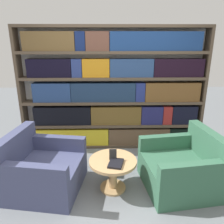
{
  "coord_description": "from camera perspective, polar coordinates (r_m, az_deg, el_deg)",
  "views": [
    {
      "loc": [
        -0.09,
        -2.44,
        1.97
      ],
      "look_at": [
        -0.03,
        0.71,
        0.93
      ],
      "focal_mm": 35.0,
      "sensor_mm": 36.0,
      "label": 1
    }
  ],
  "objects": [
    {
      "name": "ground_plane",
      "position": [
        3.13,
        0.82,
        -20.62
      ],
      "size": [
        14.0,
        14.0,
        0.0
      ],
      "primitive_type": "plane",
      "color": "slate"
    },
    {
      "name": "bookshelf",
      "position": [
        4.0,
        0.61,
        5.43
      ],
      "size": [
        3.33,
        0.3,
        2.21
      ],
      "color": "silver",
      "rests_on": "ground_plane"
    },
    {
      "name": "armchair_left",
      "position": [
        3.23,
        -17.65,
        -14.31
      ],
      "size": [
        1.05,
        1.04,
        0.81
      ],
      "rotation": [
        0.0,
        0.0,
        1.42
      ],
      "color": "#42476B",
      "rests_on": "ground_plane"
    },
    {
      "name": "armchair_right",
      "position": [
        3.26,
        17.84,
        -13.92
      ],
      "size": [
        1.05,
        1.03,
        0.81
      ],
      "rotation": [
        0.0,
        0.0,
        -1.43
      ],
      "color": "#336047",
      "rests_on": "ground_plane"
    },
    {
      "name": "coffee_table",
      "position": [
        3.04,
        0.23,
        -14.47
      ],
      "size": [
        0.64,
        0.64,
        0.45
      ],
      "color": "tan",
      "rests_on": "ground_plane"
    },
    {
      "name": "table_sign",
      "position": [
        2.94,
        0.24,
        -11.24
      ],
      "size": [
        0.1,
        0.06,
        0.16
      ],
      "color": "black",
      "rests_on": "coffee_table"
    },
    {
      "name": "stray_book",
      "position": [
        2.87,
        1.01,
        -13.28
      ],
      "size": [
        0.22,
        0.27,
        0.03
      ],
      "color": "black",
      "rests_on": "coffee_table"
    }
  ]
}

